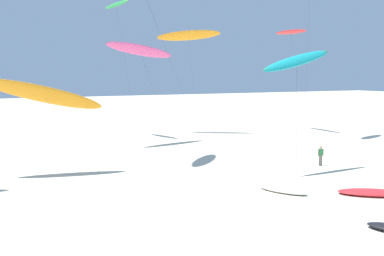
# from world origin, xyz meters

# --- Properties ---
(flying_kite_0) EXTENTS (7.04, 2.87, 9.82)m
(flying_kite_0) POSITION_xyz_m (11.82, 25.92, 8.57)
(flying_kite_0) COLOR #19B2B7
(flying_kite_0) RESTS_ON ground
(flying_kite_3) EXTENTS (2.32, 12.68, 16.35)m
(flying_kite_3) POSITION_xyz_m (6.39, 52.55, 15.75)
(flying_kite_3) COLOR green
(flying_kite_3) RESTS_ON ground
(flying_kite_4) EXTENTS (8.37, 6.36, 11.24)m
(flying_kite_4) POSITION_xyz_m (6.46, 45.20, 10.08)
(flying_kite_4) COLOR #EA5193
(flying_kite_4) RESTS_ON ground
(flying_kite_5) EXTENTS (2.14, 9.68, 13.42)m
(flying_kite_5) POSITION_xyz_m (28.79, 47.72, 13.04)
(flying_kite_5) COLOR red
(flying_kite_5) RESTS_ON ground
(flying_kite_7) EXTENTS (7.62, 10.90, 13.33)m
(flying_kite_7) POSITION_xyz_m (15.53, 51.52, 12.38)
(flying_kite_7) COLOR orange
(flying_kite_7) RESTS_ON ground
(flying_kite_9) EXTENTS (8.66, 3.91, 7.81)m
(flying_kite_9) POSITION_xyz_m (-5.86, 33.66, 6.05)
(flying_kite_9) COLOR orange
(flying_kite_9) RESTS_ON ground
(grounded_kite_1) EXTENTS (4.47, 3.90, 0.33)m
(grounded_kite_1) POSITION_xyz_m (11.11, 17.48, 0.17)
(grounded_kite_1) COLOR red
(grounded_kite_1) RESTS_ON ground
(grounded_kite_3) EXTENTS (2.39, 3.58, 0.29)m
(grounded_kite_3) POSITION_xyz_m (6.58, 20.67, 0.15)
(grounded_kite_3) COLOR white
(grounded_kite_3) RESTS_ON ground
(person_near_left) EXTENTS (0.50, 0.27, 1.66)m
(person_near_left) POSITION_xyz_m (14.88, 26.29, 0.92)
(person_near_left) COLOR slate
(person_near_left) RESTS_ON ground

